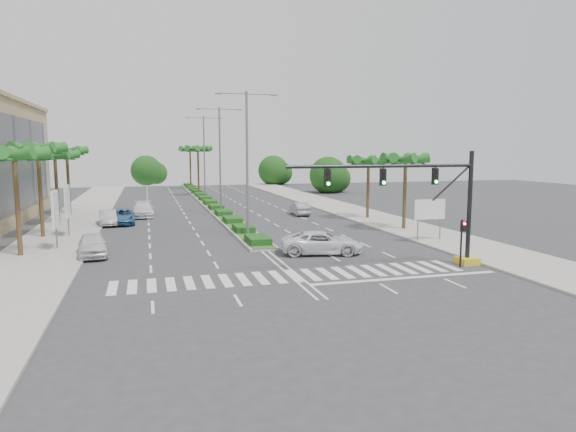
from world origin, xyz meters
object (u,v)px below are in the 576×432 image
car_parked_c (122,217)px  car_crossing (322,243)px  car_parked_b (108,218)px  car_parked_d (143,210)px  car_right (300,209)px  car_parked_a (92,245)px

car_parked_c → car_crossing: (14.23, -19.24, 0.05)m
car_parked_b → car_parked_d: bearing=54.7°
car_right → car_parked_d: bearing=-7.8°
car_parked_d → car_parked_c: bearing=-111.7°
car_parked_b → car_parked_c: 1.34m
car_parked_b → car_parked_d: size_ratio=0.81×
car_crossing → car_parked_d: bearing=39.7°
car_parked_c → car_right: 19.18m
car_parked_a → car_right: size_ratio=1.08×
car_parked_c → car_right: bearing=4.1°
car_crossing → car_right: car_crossing is taller
car_crossing → car_parked_b: bearing=52.8°
car_parked_b → car_crossing: size_ratio=0.78×
car_parked_a → car_parked_b: bearing=84.0°
car_parked_a → car_right: (20.30, 17.95, -0.08)m
car_parked_a → car_parked_d: (3.27, 21.02, 0.00)m
car_crossing → car_right: size_ratio=1.32×
car_right → car_crossing: bearing=79.7°
car_parked_c → car_crossing: car_crossing is taller
car_right → car_parked_c: bearing=8.8°
car_parked_c → car_parked_d: car_parked_d is taller
car_parked_b → car_crossing: 24.29m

